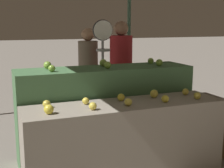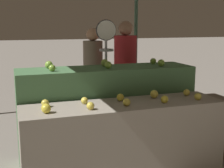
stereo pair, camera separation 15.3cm
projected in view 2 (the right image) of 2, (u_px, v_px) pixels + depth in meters
display_counter_front at (124, 142)px, 3.26m from camera, size 2.09×0.55×0.83m
display_counter_back at (107, 113)px, 3.79m from camera, size 2.09×0.55×1.12m
apple_front_0 at (46, 108)px, 2.83m from camera, size 0.09×0.09×0.09m
apple_front_1 at (90, 106)px, 2.95m from camera, size 0.07×0.07×0.07m
apple_front_2 at (127, 102)px, 3.08m from camera, size 0.08×0.08×0.08m
apple_front_3 at (165, 99)px, 3.19m from camera, size 0.08×0.08×0.08m
apple_front_4 at (198, 97)px, 3.32m from camera, size 0.08×0.08×0.08m
apple_front_5 at (45, 103)px, 3.04m from camera, size 0.08×0.08×0.08m
apple_front_6 at (84, 101)px, 3.15m from camera, size 0.07×0.07×0.07m
apple_front_7 at (120, 97)px, 3.28m from camera, size 0.08×0.08×0.08m
apple_front_8 at (154, 94)px, 3.40m from camera, size 0.09×0.09×0.09m
apple_front_9 at (187, 92)px, 3.52m from camera, size 0.07×0.07×0.07m
apple_back_0 at (52, 68)px, 3.37m from camera, size 0.07×0.07×0.07m
apple_back_1 at (108, 65)px, 3.58m from camera, size 0.08×0.08×0.08m
apple_back_2 at (161, 63)px, 3.78m from camera, size 0.09×0.09×0.09m
apple_back_3 at (49, 65)px, 3.58m from camera, size 0.09×0.09×0.09m
apple_back_4 at (105, 63)px, 3.77m from camera, size 0.09×0.09×0.09m
apple_back_5 at (153, 61)px, 3.98m from camera, size 0.08×0.08×0.08m
produce_scale at (106, 53)px, 4.37m from camera, size 0.29×0.20×1.69m
person_vendor_at_scale at (125, 67)px, 4.85m from camera, size 0.44×0.44×1.67m
person_customer_left at (93, 69)px, 5.12m from camera, size 0.36×0.36×1.56m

